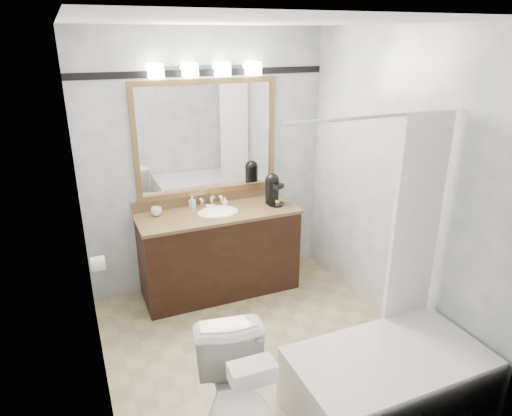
% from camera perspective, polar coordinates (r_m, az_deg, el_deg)
% --- Properties ---
extents(room, '(2.42, 2.62, 2.52)m').
position_cam_1_polar(room, '(3.31, 0.65, 0.13)').
color(room, tan).
rests_on(room, ground).
extents(vanity, '(1.53, 0.58, 0.97)m').
position_cam_1_polar(vanity, '(4.50, -4.62, -5.29)').
color(vanity, black).
rests_on(vanity, ground).
extents(mirror, '(1.40, 0.04, 1.10)m').
position_cam_1_polar(mirror, '(4.40, -6.14, 8.64)').
color(mirror, olive).
rests_on(mirror, room).
extents(vanity_light_bar, '(1.02, 0.14, 0.12)m').
position_cam_1_polar(vanity_light_bar, '(4.26, -6.25, 16.86)').
color(vanity_light_bar, silver).
rests_on(vanity_light_bar, room).
extents(accent_stripe, '(2.40, 0.01, 0.06)m').
position_cam_1_polar(accent_stripe, '(4.32, -6.50, 16.46)').
color(accent_stripe, black).
rests_on(accent_stripe, room).
extents(bathtub, '(1.30, 0.75, 1.96)m').
position_cam_1_polar(bathtub, '(3.40, 16.26, -19.16)').
color(bathtub, white).
rests_on(bathtub, ground).
extents(tp_roll, '(0.11, 0.12, 0.12)m').
position_cam_1_polar(tp_roll, '(3.90, -19.17, -6.60)').
color(tp_roll, white).
rests_on(tp_roll, room).
extents(toilet, '(0.56, 0.83, 0.78)m').
position_cam_1_polar(toilet, '(2.88, -2.11, -24.05)').
color(toilet, white).
rests_on(toilet, ground).
extents(tissue_box, '(0.24, 0.14, 0.10)m').
position_cam_1_polar(tissue_box, '(2.44, -0.46, -19.84)').
color(tissue_box, white).
rests_on(tissue_box, toilet).
extents(coffee_maker, '(0.17, 0.20, 0.31)m').
position_cam_1_polar(coffee_maker, '(4.48, 2.09, 2.47)').
color(coffee_maker, black).
rests_on(coffee_maker, vanity).
extents(cup_left, '(0.11, 0.11, 0.08)m').
position_cam_1_polar(cup_left, '(4.32, -12.34, -0.42)').
color(cup_left, white).
rests_on(cup_left, vanity).
extents(soap_bottle_a, '(0.07, 0.07, 0.11)m').
position_cam_1_polar(soap_bottle_a, '(4.45, -7.98, 0.77)').
color(soap_bottle_a, white).
rests_on(soap_bottle_a, vanity).
extents(soap_bottle_b, '(0.07, 0.07, 0.08)m').
position_cam_1_polar(soap_bottle_b, '(4.48, -3.89, 0.82)').
color(soap_bottle_b, white).
rests_on(soap_bottle_b, vanity).
extents(soap_bar, '(0.10, 0.08, 0.03)m').
position_cam_1_polar(soap_bar, '(4.43, -5.68, 0.16)').
color(soap_bar, beige).
rests_on(soap_bar, vanity).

